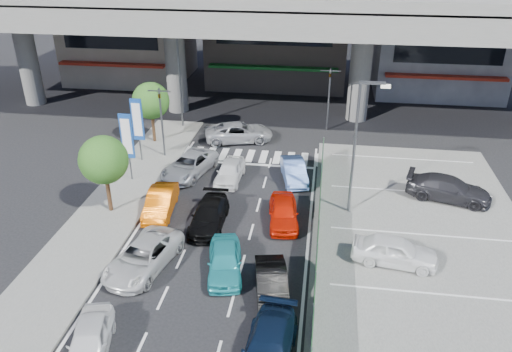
% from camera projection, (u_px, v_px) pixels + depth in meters
% --- Properties ---
extents(ground, '(120.00, 120.00, 0.00)m').
position_uv_depth(ground, '(211.00, 262.00, 25.35)').
color(ground, black).
rests_on(ground, ground).
extents(parking_lot, '(12.00, 28.00, 0.06)m').
position_uv_depth(parking_lot, '(428.00, 256.00, 25.71)').
color(parking_lot, '#5A5A58').
rests_on(parking_lot, ground).
extents(sidewalk_left, '(4.00, 30.00, 0.12)m').
position_uv_depth(sidewalk_left, '(111.00, 211.00, 29.74)').
color(sidewalk_left, '#5A5A58').
rests_on(sidewalk_left, ground).
extents(fence_run, '(0.16, 22.00, 1.80)m').
position_uv_depth(fence_run, '(318.00, 244.00, 25.15)').
color(fence_run, '#1B4F23').
rests_on(fence_run, ground).
extents(expressway, '(64.00, 14.00, 10.75)m').
position_uv_depth(expressway, '(266.00, 13.00, 40.77)').
color(expressway, '#63645F').
rests_on(expressway, ground).
extents(building_west, '(12.00, 10.90, 13.00)m').
position_uv_depth(building_west, '(128.00, 17.00, 52.61)').
color(building_west, gray).
rests_on(building_west, ground).
extents(building_center, '(14.00, 10.90, 15.00)m').
position_uv_depth(building_center, '(279.00, 9.00, 51.02)').
color(building_center, gray).
rests_on(building_center, ground).
extents(building_east, '(12.00, 10.90, 12.00)m').
position_uv_depth(building_east, '(441.00, 30.00, 48.79)').
color(building_east, slate).
rests_on(building_east, ground).
extents(traffic_light_left, '(1.60, 1.24, 5.20)m').
position_uv_depth(traffic_light_left, '(160.00, 106.00, 34.93)').
color(traffic_light_left, '#595B60').
rests_on(traffic_light_left, ground).
extents(traffic_light_right, '(1.60, 1.24, 5.20)m').
position_uv_depth(traffic_light_right, '(330.00, 84.00, 39.62)').
color(traffic_light_right, '#595B60').
rests_on(traffic_light_right, ground).
extents(street_lamp_right, '(1.65, 0.22, 8.00)m').
position_uv_depth(street_lamp_right, '(358.00, 138.00, 27.57)').
color(street_lamp_right, '#595B60').
rests_on(street_lamp_right, ground).
extents(street_lamp_left, '(1.65, 0.22, 8.00)m').
position_uv_depth(street_lamp_left, '(181.00, 71.00, 39.86)').
color(street_lamp_left, '#595B60').
rests_on(street_lamp_left, ground).
extents(signboard_near, '(0.80, 0.14, 4.70)m').
position_uv_depth(signboard_near, '(127.00, 138.00, 31.92)').
color(signboard_near, '#595B60').
rests_on(signboard_near, ground).
extents(signboard_far, '(0.80, 0.14, 4.70)m').
position_uv_depth(signboard_far, '(137.00, 121.00, 34.61)').
color(signboard_far, '#595B60').
rests_on(signboard_far, ground).
extents(tree_near, '(2.80, 2.80, 4.80)m').
position_uv_depth(tree_near, '(104.00, 160.00, 28.22)').
color(tree_near, '#382314').
rests_on(tree_near, ground).
extents(tree_far, '(2.80, 2.80, 4.80)m').
position_uv_depth(tree_far, '(151.00, 101.00, 37.58)').
color(tree_far, '#382314').
rests_on(tree_far, ground).
extents(van_white_back_left, '(2.42, 4.13, 1.32)m').
position_uv_depth(van_white_back_left, '(90.00, 340.00, 19.71)').
color(van_white_back_left, white).
rests_on(van_white_back_left, ground).
extents(minivan_navy_back, '(2.26, 4.83, 1.36)m').
position_uv_depth(minivan_navy_back, '(268.00, 350.00, 19.24)').
color(minivan_navy_back, black).
rests_on(minivan_navy_back, ground).
extents(sedan_white_mid_left, '(3.31, 5.34, 1.38)m').
position_uv_depth(sedan_white_mid_left, '(143.00, 256.00, 24.60)').
color(sedan_white_mid_left, silver).
rests_on(sedan_white_mid_left, ground).
extents(taxi_teal_mid, '(2.36, 4.28, 1.38)m').
position_uv_depth(taxi_teal_mid, '(225.00, 261.00, 24.28)').
color(taxi_teal_mid, teal).
rests_on(taxi_teal_mid, ground).
extents(hatch_black_mid_right, '(2.13, 4.22, 1.33)m').
position_uv_depth(hatch_black_mid_right, '(272.00, 285.00, 22.68)').
color(hatch_black_mid_right, black).
rests_on(hatch_black_mid_right, ground).
extents(taxi_orange_left, '(1.89, 4.32, 1.38)m').
position_uv_depth(taxi_orange_left, '(161.00, 202.00, 29.36)').
color(taxi_orange_left, '#D15804').
rests_on(taxi_orange_left, ground).
extents(sedan_black_mid, '(1.89, 4.49, 1.29)m').
position_uv_depth(sedan_black_mid, '(209.00, 216.00, 28.10)').
color(sedan_black_mid, black).
rests_on(sedan_black_mid, ground).
extents(taxi_orange_right, '(2.13, 4.22, 1.38)m').
position_uv_depth(taxi_orange_right, '(283.00, 212.00, 28.36)').
color(taxi_orange_right, red).
rests_on(taxi_orange_right, ground).
extents(wagon_silver_front_left, '(3.49, 5.39, 1.38)m').
position_uv_depth(wagon_silver_front_left, '(189.00, 165.00, 33.85)').
color(wagon_silver_front_left, '#A7A9B0').
rests_on(wagon_silver_front_left, ground).
extents(sedan_white_front_mid, '(1.72, 3.98, 1.34)m').
position_uv_depth(sedan_white_front_mid, '(230.00, 171.00, 33.04)').
color(sedan_white_front_mid, white).
rests_on(sedan_white_front_mid, ground).
extents(kei_truck_front_right, '(2.26, 4.24, 1.33)m').
position_uv_depth(kei_truck_front_right, '(294.00, 171.00, 33.09)').
color(kei_truck_front_right, '#577BC4').
rests_on(kei_truck_front_right, ground).
extents(crossing_wagon_silver, '(5.73, 3.70, 1.47)m').
position_uv_depth(crossing_wagon_silver, '(239.00, 132.00, 39.02)').
color(crossing_wagon_silver, '#989A9F').
rests_on(crossing_wagon_silver, ground).
extents(parked_sedan_white, '(4.43, 2.29, 1.44)m').
position_uv_depth(parked_sedan_white, '(395.00, 251.00, 24.87)').
color(parked_sedan_white, white).
rests_on(parked_sedan_white, parking_lot).
extents(parked_sedan_dgrey, '(5.39, 3.31, 1.46)m').
position_uv_depth(parked_sedan_dgrey, '(449.00, 189.00, 30.65)').
color(parked_sedan_dgrey, '#29282D').
rests_on(parked_sedan_dgrey, parking_lot).
extents(traffic_cone, '(0.40, 0.40, 0.63)m').
position_uv_depth(traffic_cone, '(361.00, 240.00, 26.43)').
color(traffic_cone, red).
rests_on(traffic_cone, parking_lot).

